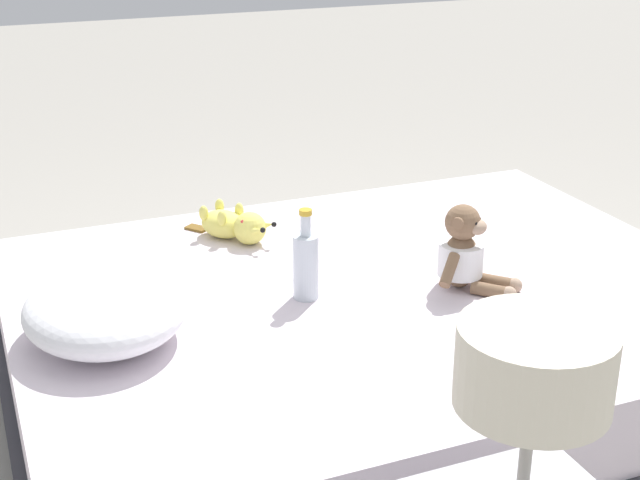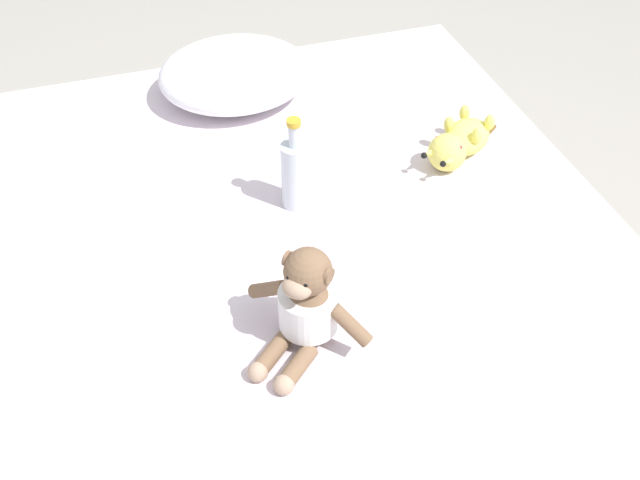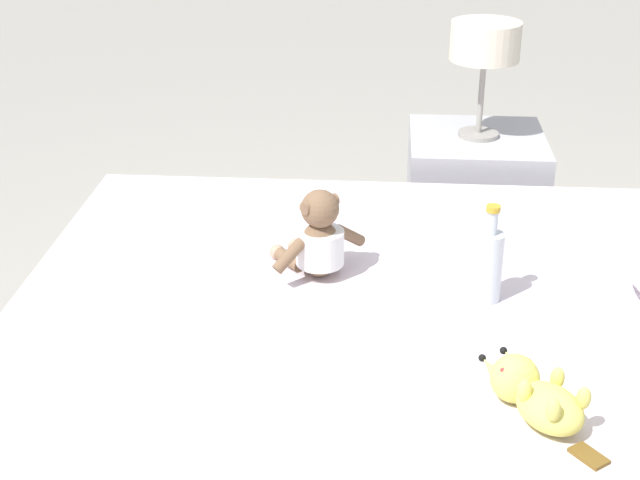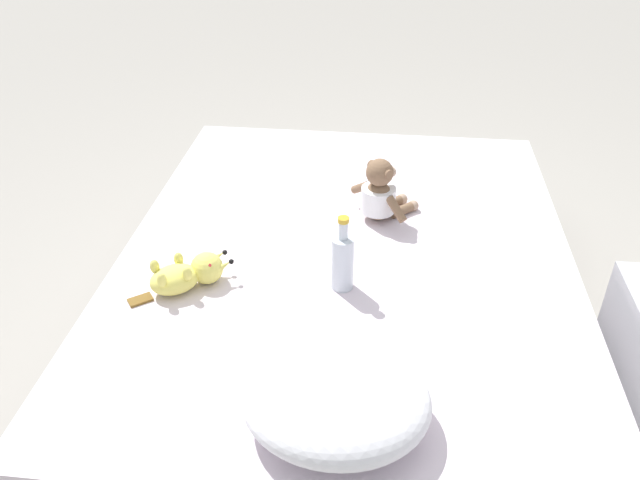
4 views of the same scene
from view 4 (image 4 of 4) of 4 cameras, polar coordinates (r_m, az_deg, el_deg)
name	(u,v)px [view 4 (image 4 of 4)]	position (r m, az deg, el deg)	size (l,w,h in m)	color
ground_plane	(344,342)	(2.39, 2.17, -9.06)	(16.00, 16.00, 0.00)	#9E998E
bed	(345,299)	(2.25, 2.28, -5.29)	(1.53, 1.97, 0.41)	#2D2D33
pillow	(336,399)	(1.53, 1.44, -14.00)	(0.45, 0.39, 0.15)	white
plush_monkey	(381,194)	(2.27, 5.43, 4.07)	(0.26, 0.26, 0.24)	brown
plush_yellow_creature	(188,274)	(1.98, -11.64, -2.97)	(0.30, 0.23, 0.10)	#EAE066
glass_bottle	(344,261)	(1.91, 2.12, -1.88)	(0.07, 0.07, 0.25)	silver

